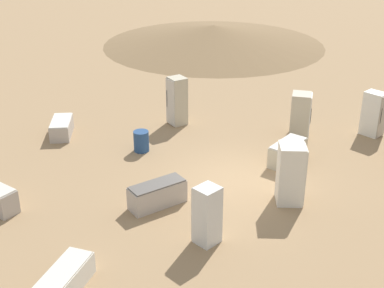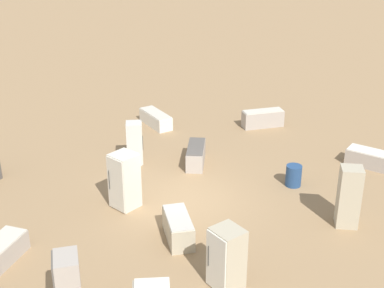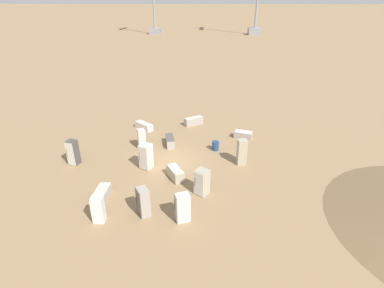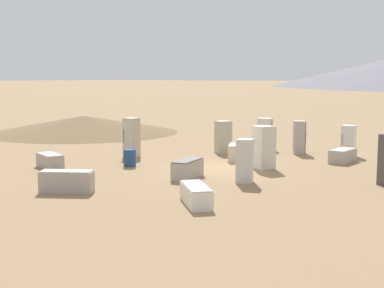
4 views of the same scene
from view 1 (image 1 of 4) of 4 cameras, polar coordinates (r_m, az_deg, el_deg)
ground_plane at (r=17.43m, az=4.57°, el=-3.93°), size 1000.00×1000.00×0.00m
dirt_mound at (r=33.60m, az=2.32°, el=11.55°), size 13.60×13.60×1.20m
discarded_fridge_0 at (r=13.06m, az=-13.67°, el=-14.21°), size 1.79×1.89×0.61m
discarded_fridge_2 at (r=18.65m, az=10.15°, el=-0.91°), size 1.71×1.36×0.77m
discarded_fridge_3 at (r=21.49m, az=18.81°, el=3.05°), size 0.78×0.93×1.72m
discarded_fridge_4 at (r=15.92m, az=-3.71°, el=-5.39°), size 1.82×0.97×0.74m
discarded_fridge_5 at (r=14.08m, az=1.59°, el=-7.59°), size 0.76×0.77×1.66m
discarded_fridge_6 at (r=16.07m, az=10.50°, el=-3.17°), size 1.03×1.01×1.87m
discarded_fridge_9 at (r=20.73m, az=11.52°, el=3.08°), size 1.04×1.04×1.69m
discarded_fridge_10 at (r=21.33m, az=-1.61°, el=4.60°), size 0.75×0.74×1.95m
discarded_fridge_12 at (r=21.11m, az=-13.74°, el=1.71°), size 1.16×1.69×0.63m
rusty_barrel at (r=19.30m, az=-5.43°, el=0.31°), size 0.55×0.55×0.76m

